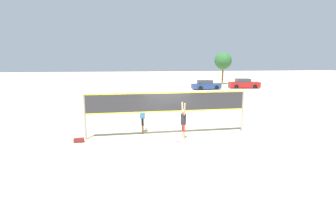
{
  "coord_description": "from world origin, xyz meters",
  "views": [
    {
      "loc": [
        -2.58,
        -13.84,
        4.02
      ],
      "look_at": [
        0.0,
        0.0,
        1.32
      ],
      "focal_mm": 28.0,
      "sensor_mm": 36.0,
      "label": 1
    }
  ],
  "objects_px": {
    "volleyball": "(177,139)",
    "parked_car_mid": "(244,84)",
    "player_blocker": "(142,114)",
    "gear_bag": "(79,140)",
    "parked_car_near": "(206,85)",
    "tree_left_cluster": "(223,61)",
    "volleyball_net": "(168,104)",
    "player_spiker": "(183,120)"
  },
  "relations": [
    {
      "from": "volleyball",
      "to": "parked_car_mid",
      "type": "bearing_deg",
      "value": 57.33
    },
    {
      "from": "player_blocker",
      "to": "gear_bag",
      "type": "height_order",
      "value": "player_blocker"
    },
    {
      "from": "volleyball",
      "to": "gear_bag",
      "type": "bearing_deg",
      "value": 170.92
    },
    {
      "from": "gear_bag",
      "to": "parked_car_near",
      "type": "xyz_separation_m",
      "value": [
        14.83,
        23.93,
        0.52
      ]
    },
    {
      "from": "player_blocker",
      "to": "parked_car_near",
      "type": "height_order",
      "value": "player_blocker"
    },
    {
      "from": "parked_car_near",
      "to": "parked_car_mid",
      "type": "bearing_deg",
      "value": 1.56
    },
    {
      "from": "gear_bag",
      "to": "player_blocker",
      "type": "bearing_deg",
      "value": 19.12
    },
    {
      "from": "tree_left_cluster",
      "to": "parked_car_mid",
      "type": "bearing_deg",
      "value": -85.38
    },
    {
      "from": "volleyball_net",
      "to": "player_spiker",
      "type": "relative_size",
      "value": 4.52
    },
    {
      "from": "volleyball_net",
      "to": "gear_bag",
      "type": "bearing_deg",
      "value": -174.85
    },
    {
      "from": "player_spiker",
      "to": "parked_car_near",
      "type": "bearing_deg",
      "value": -21.26
    },
    {
      "from": "volleyball_net",
      "to": "volleyball",
      "type": "relative_size",
      "value": 39.41
    },
    {
      "from": "volleyball",
      "to": "parked_car_mid",
      "type": "xyz_separation_m",
      "value": [
        16.32,
        25.45,
        0.56
      ]
    },
    {
      "from": "volleyball",
      "to": "player_blocker",
      "type": "bearing_deg",
      "value": 129.41
    },
    {
      "from": "volleyball_net",
      "to": "volleyball",
      "type": "bearing_deg",
      "value": -77.74
    },
    {
      "from": "parked_car_near",
      "to": "parked_car_mid",
      "type": "relative_size",
      "value": 0.87
    },
    {
      "from": "gear_bag",
      "to": "tree_left_cluster",
      "type": "relative_size",
      "value": 0.08
    },
    {
      "from": "player_blocker",
      "to": "volleyball_net",
      "type": "bearing_deg",
      "value": 61.15
    },
    {
      "from": "volleyball",
      "to": "gear_bag",
      "type": "xyz_separation_m",
      "value": [
        -4.96,
        0.79,
        -0.01
      ]
    },
    {
      "from": "player_spiker",
      "to": "gear_bag",
      "type": "relative_size",
      "value": 4.0
    },
    {
      "from": "player_spiker",
      "to": "volleyball",
      "type": "bearing_deg",
      "value": 131.69
    },
    {
      "from": "gear_bag",
      "to": "parked_car_mid",
      "type": "height_order",
      "value": "parked_car_mid"
    },
    {
      "from": "player_spiker",
      "to": "parked_car_mid",
      "type": "relative_size",
      "value": 0.4
    },
    {
      "from": "gear_bag",
      "to": "parked_car_mid",
      "type": "distance_m",
      "value": 32.58
    },
    {
      "from": "volleyball_net",
      "to": "player_blocker",
      "type": "relative_size",
      "value": 4.2
    },
    {
      "from": "player_spiker",
      "to": "parked_car_near",
      "type": "xyz_separation_m",
      "value": [
        9.49,
        24.38,
        -0.41
      ]
    },
    {
      "from": "player_blocker",
      "to": "tree_left_cluster",
      "type": "height_order",
      "value": "tree_left_cluster"
    },
    {
      "from": "player_spiker",
      "to": "volleyball_net",
      "type": "bearing_deg",
      "value": 37.03
    },
    {
      "from": "player_spiker",
      "to": "tree_left_cluster",
      "type": "bearing_deg",
      "value": -25.33
    },
    {
      "from": "player_spiker",
      "to": "parked_car_mid",
      "type": "height_order",
      "value": "player_spiker"
    },
    {
      "from": "gear_bag",
      "to": "parked_car_mid",
      "type": "xyz_separation_m",
      "value": [
        21.28,
        24.66,
        0.56
      ]
    },
    {
      "from": "parked_car_near",
      "to": "tree_left_cluster",
      "type": "height_order",
      "value": "tree_left_cluster"
    },
    {
      "from": "player_blocker",
      "to": "volleyball",
      "type": "distance_m",
      "value": 2.72
    },
    {
      "from": "gear_bag",
      "to": "tree_left_cluster",
      "type": "xyz_separation_m",
      "value": [
        20.69,
        31.96,
        4.13
      ]
    },
    {
      "from": "volleyball_net",
      "to": "parked_car_near",
      "type": "xyz_separation_m",
      "value": [
        10.14,
        23.51,
        -1.14
      ]
    },
    {
      "from": "parked_car_near",
      "to": "gear_bag",
      "type": "bearing_deg",
      "value": -126.69
    },
    {
      "from": "volleyball_net",
      "to": "gear_bag",
      "type": "xyz_separation_m",
      "value": [
        -4.69,
        -0.42,
        -1.65
      ]
    },
    {
      "from": "parked_car_near",
      "to": "tree_left_cluster",
      "type": "relative_size",
      "value": 0.73
    },
    {
      "from": "volleyball_net",
      "to": "player_blocker",
      "type": "distance_m",
      "value": 1.66
    },
    {
      "from": "volleyball",
      "to": "parked_car_mid",
      "type": "height_order",
      "value": "parked_car_mid"
    },
    {
      "from": "parked_car_near",
      "to": "volleyball_net",
      "type": "bearing_deg",
      "value": -118.23
    },
    {
      "from": "volleyball_net",
      "to": "parked_car_mid",
      "type": "height_order",
      "value": "volleyball_net"
    }
  ]
}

